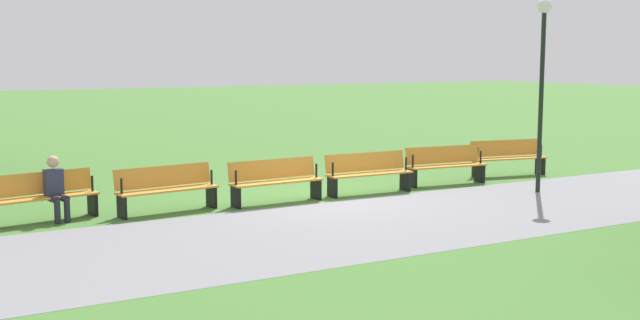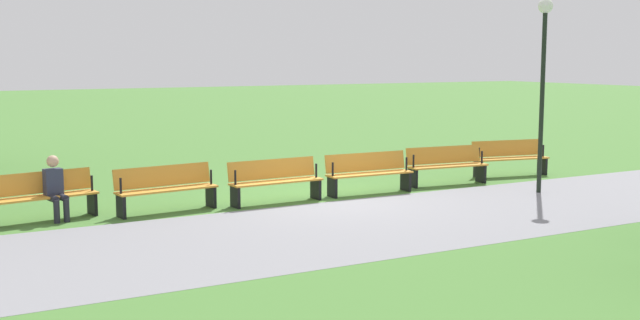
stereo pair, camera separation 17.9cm
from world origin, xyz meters
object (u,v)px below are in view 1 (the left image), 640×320
bench_0 (508,157)px  person_seated (56,187)px  bench_2 (368,172)px  bench_5 (42,195)px  lamp_post (543,60)px  bench_1 (445,164)px  bench_4 (166,188)px  bench_3 (275,180)px

bench_0 → person_seated: 11.07m
bench_2 → person_seated: 6.57m
bench_0 → person_seated: (11.07, 0.11, 0.16)m
bench_0 → bench_5: 11.30m
person_seated → lamp_post: bearing=158.1°
person_seated → bench_5: bearing=-34.5°
bench_1 → lamp_post: (-1.11, 1.88, 2.45)m
bench_1 → lamp_post: 3.28m
bench_0 → bench_4: bearing=12.0°
bench_2 → person_seated: (6.55, -0.37, 0.16)m
bench_1 → person_seated: (8.82, -0.21, 0.16)m
person_seated → bench_0: bearing=170.5°
bench_4 → person_seated: bearing=-11.9°
bench_4 → lamp_post: size_ratio=0.48×
bench_1 → bench_4: bearing=6.0°
bench_5 → bench_0: bearing=170.0°
bench_1 → bench_2: bearing=10.0°
bench_3 → lamp_post: (-5.65, 1.72, 2.45)m
person_seated → bench_3: bearing=165.1°
person_seated → lamp_post: lamp_post is taller
bench_5 → person_seated: person_seated is taller
bench_2 → lamp_post: size_ratio=0.47×
bench_2 → bench_4: size_ratio=0.99×
bench_0 → lamp_post: bearing=72.7°
bench_5 → person_seated: size_ratio=1.70×
bench_3 → lamp_post: 6.40m
bench_5 → bench_3: bearing=164.0°
bench_2 → lamp_post: (-3.38, 1.72, 2.45)m
bench_1 → bench_4: 6.80m
bench_0 → bench_4: size_ratio=1.01×
bench_4 → bench_2: bearing=172.0°
bench_1 → bench_4: same height
bench_1 → bench_3: size_ratio=1.01×
bench_1 → bench_5: bearing=4.0°
bench_3 → person_seated: 4.30m
bench_0 → bench_1: (2.25, 0.32, 0.00)m
bench_1 → bench_2: (2.27, 0.16, 0.00)m
bench_5 → lamp_post: lamp_post is taller
bench_4 → bench_5: same height
bench_0 → bench_5: size_ratio=1.00×
bench_3 → bench_4: (2.27, -0.16, 0.00)m
bench_0 → person_seated: bearing=10.6°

